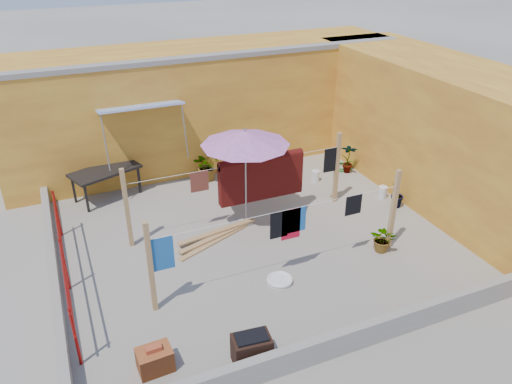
# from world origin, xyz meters

# --- Properties ---
(ground) EXTENTS (80.00, 80.00, 0.00)m
(ground) POSITION_xyz_m (0.00, 0.00, 0.00)
(ground) COLOR #9E998E
(ground) RESTS_ON ground
(wall_back) EXTENTS (11.00, 3.27, 3.21)m
(wall_back) POSITION_xyz_m (0.50, 4.69, 1.61)
(wall_back) COLOR gold
(wall_back) RESTS_ON ground
(wall_right) EXTENTS (2.40, 9.00, 3.20)m
(wall_right) POSITION_xyz_m (5.20, 0.00, 1.60)
(wall_right) COLOR gold
(wall_right) RESTS_ON ground
(parapet_front) EXTENTS (8.30, 0.16, 0.44)m
(parapet_front) POSITION_xyz_m (0.00, -3.58, 0.22)
(parapet_front) COLOR gray
(parapet_front) RESTS_ON ground
(parapet_left) EXTENTS (0.16, 7.30, 0.44)m
(parapet_left) POSITION_xyz_m (-4.08, 0.00, 0.22)
(parapet_left) COLOR gray
(parapet_left) RESTS_ON ground
(red_railing) EXTENTS (0.05, 4.20, 1.10)m
(red_railing) POSITION_xyz_m (-3.85, -0.20, 0.72)
(red_railing) COLOR #9A110F
(red_railing) RESTS_ON ground
(clothesline_rig) EXTENTS (5.09, 2.35, 1.80)m
(clothesline_rig) POSITION_xyz_m (0.42, 0.58, 1.00)
(clothesline_rig) COLOR tan
(clothesline_rig) RESTS_ON ground
(patio_umbrella) EXTENTS (2.01, 2.01, 2.31)m
(patio_umbrella) POSITION_xyz_m (0.09, 0.69, 2.07)
(patio_umbrella) COLOR gray
(patio_umbrella) RESTS_ON ground
(outdoor_table) EXTENTS (1.82, 1.35, 0.77)m
(outdoor_table) POSITION_xyz_m (-2.62, 3.20, 0.69)
(outdoor_table) COLOR black
(outdoor_table) RESTS_ON ground
(brick_stack) EXTENTS (0.54, 0.41, 0.46)m
(brick_stack) POSITION_xyz_m (-2.80, -2.76, 0.20)
(brick_stack) COLOR #9D4C24
(brick_stack) RESTS_ON ground
(lumber_pile) EXTENTS (1.98, 0.90, 0.12)m
(lumber_pile) POSITION_xyz_m (-0.77, 0.32, 0.06)
(lumber_pile) COLOR tan
(lumber_pile) RESTS_ON ground
(brazier) EXTENTS (0.63, 0.45, 0.53)m
(brazier) POSITION_xyz_m (-1.39, -3.20, 0.26)
(brazier) COLOR black
(brazier) RESTS_ON ground
(white_basin) EXTENTS (0.51, 0.51, 0.09)m
(white_basin) POSITION_xyz_m (-0.14, -1.58, 0.05)
(white_basin) COLOR silver
(white_basin) RESTS_ON ground
(water_jug_a) EXTENTS (0.22, 0.22, 0.35)m
(water_jug_a) POSITION_xyz_m (3.70, 0.47, 0.15)
(water_jug_a) COLOR silver
(water_jug_a) RESTS_ON ground
(water_jug_b) EXTENTS (0.22, 0.22, 0.34)m
(water_jug_b) POSITION_xyz_m (2.61, 1.96, 0.15)
(water_jug_b) COLOR silver
(water_jug_b) RESTS_ON ground
(green_hose) EXTENTS (0.57, 0.57, 0.08)m
(green_hose) POSITION_xyz_m (3.70, 2.39, 0.04)
(green_hose) COLOR #176817
(green_hose) RESTS_ON ground
(plant_back_a) EXTENTS (0.98, 0.96, 0.83)m
(plant_back_a) POSITION_xyz_m (-0.01, 3.20, 0.42)
(plant_back_a) COLOR #255F1B
(plant_back_a) RESTS_ON ground
(plant_back_b) EXTENTS (0.48, 0.48, 0.66)m
(plant_back_b) POSITION_xyz_m (1.49, 3.20, 0.33)
(plant_back_b) COLOR #255F1B
(plant_back_b) RESTS_ON ground
(plant_right_a) EXTENTS (0.54, 0.53, 0.86)m
(plant_right_a) POSITION_xyz_m (3.70, 2.09, 0.43)
(plant_right_a) COLOR #255F1B
(plant_right_a) RESTS_ON ground
(plant_right_b) EXTENTS (0.48, 0.47, 0.68)m
(plant_right_b) POSITION_xyz_m (3.70, -0.06, 0.34)
(plant_right_b) COLOR #255F1B
(plant_right_b) RESTS_ON ground
(plant_right_c) EXTENTS (0.70, 0.70, 0.59)m
(plant_right_c) POSITION_xyz_m (2.29, -1.47, 0.29)
(plant_right_c) COLOR #255F1B
(plant_right_c) RESTS_ON ground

